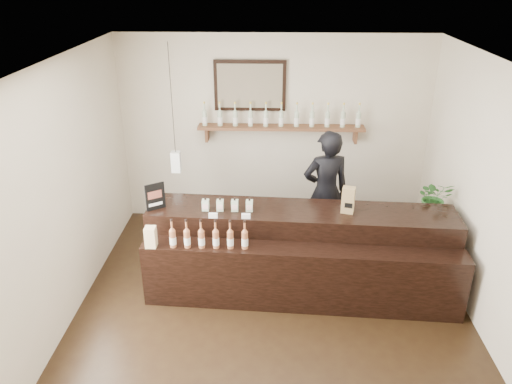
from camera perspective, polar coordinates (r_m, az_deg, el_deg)
The scene contains 10 objects.
ground at distance 5.85m, azimuth 1.80°, elevation -14.06°, with size 5.00×5.00×0.00m, color black.
room_shell at distance 4.96m, azimuth 2.05°, elevation 1.46°, with size 5.00×5.00×5.00m.
back_wall_decor at distance 7.19m, azimuth 0.87°, elevation 9.38°, with size 2.66×0.96×1.69m.
counter at distance 6.04m, azimuth 5.01°, elevation -7.18°, with size 3.67×1.17×1.19m.
promo_sign at distance 5.93m, azimuth -11.45°, elevation -0.52°, with size 0.21×0.15×0.33m.
paper_bag at distance 5.85m, azimuth 10.49°, elevation -0.91°, with size 0.17×0.14×0.31m.
tape_dispenser at distance 5.90m, azimuth 10.37°, elevation -1.90°, with size 0.14×0.09×0.11m.
side_cabinet at distance 6.84m, azimuth 18.98°, elevation -5.32°, with size 0.41×0.55×0.78m.
potted_plant at distance 6.57m, azimuth 19.72°, elevation -0.60°, with size 0.42×0.36×0.46m, color #2E692A.
shopkeeper at distance 6.71m, azimuth 8.00°, elevation 0.86°, with size 0.71×0.47×1.95m, color black.
Camera 1 is at (-0.02, -4.56, 3.66)m, focal length 35.00 mm.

